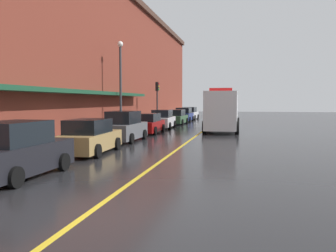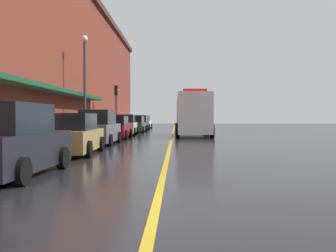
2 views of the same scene
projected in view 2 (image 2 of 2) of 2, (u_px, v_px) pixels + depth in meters
The scene contains 18 objects.
ground_plane at pixel (172, 135), 31.26m from camera, with size 112.00×112.00×0.00m, color #232326.
sidewalk_left at pixel (99, 134), 31.40m from camera, with size 2.40×70.00×0.15m, color #ADA8A0.
lane_center_stripe at pixel (172, 135), 31.26m from camera, with size 0.16×70.00×0.01m, color gold.
brick_building_left at pixel (12, 56), 30.40m from camera, with size 12.45×64.00×12.87m.
parked_car_0 at pixel (10, 143), 9.53m from camera, with size 2.08×4.42×1.87m.
parked_car_1 at pixel (73, 135), 15.17m from camera, with size 2.12×4.64×1.66m.
parked_car_2 at pixel (99, 129), 20.57m from camera, with size 1.99×4.46×1.90m.
parked_car_3 at pixel (115, 128), 26.27m from camera, with size 2.06×4.68×1.57m.
parked_car_4 at pixel (125, 125), 31.72m from camera, with size 2.10×4.64×1.72m.
parked_car_5 at pixel (135, 124), 37.50m from camera, with size 2.16×4.64×1.60m.
parked_car_6 at pixel (140, 123), 42.90m from camera, with size 2.03×4.24×1.72m.
parked_car_7 at pixel (143, 122), 48.65m from camera, with size 2.19×4.26×1.70m.
box_truck at pixel (193, 115), 29.71m from camera, with size 2.82×8.86×3.51m.
parking_meter_0 at pixel (87, 124), 23.71m from camera, with size 0.14×0.18×1.33m.
parking_meter_1 at pixel (131, 121), 46.24m from camera, with size 0.14×0.18×1.33m.
parking_meter_2 at pixel (128, 121), 43.76m from camera, with size 0.14×0.18×1.33m.
street_lamp_left at pixel (85, 75), 25.56m from camera, with size 0.44×0.44×6.94m.
traffic_light_near at pixel (116, 99), 34.81m from camera, with size 0.38×0.36×4.30m.
Camera 2 is at (0.35, -6.23, 1.52)m, focal length 39.97 mm.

